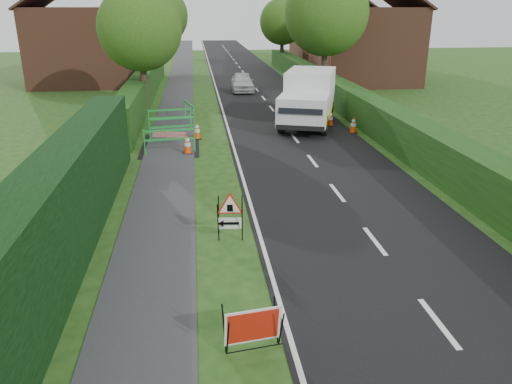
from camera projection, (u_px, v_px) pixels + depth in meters
ground at (284, 267)px, 11.40m from camera, size 120.00×120.00×0.00m
road_surface at (244, 73)px, 44.23m from camera, size 6.00×90.00×0.02m
footpath at (181, 74)px, 43.61m from camera, size 2.00×90.00×0.02m
hedge_west_near at (58, 280)px, 10.84m from camera, size 1.10×18.00×2.50m
hedge_west_far at (145, 101)px, 31.30m from camera, size 1.00×24.00×1.80m
hedge_east at (351, 116)px, 27.01m from camera, size 1.20×50.00×1.50m
house_west at (83, 44)px, 37.16m from camera, size 7.50×7.40×7.88m
house_east_a at (364, 44)px, 37.66m from camera, size 7.50×7.40×7.88m
house_east_b at (330, 34)px, 50.79m from camera, size 7.50×7.40×7.88m
tree_nw at (140, 29)px, 26.05m from camera, size 4.40×4.40×6.70m
tree_ne at (326, 13)px, 30.76m from camera, size 5.20×5.20×7.79m
tree_fw at (158, 16)px, 40.81m from camera, size 4.80×4.80×7.24m
tree_fe at (282, 22)px, 45.98m from camera, size 4.20×4.20×6.33m
red_rect_sign at (253, 327)px, 8.48m from camera, size 1.04×0.72×0.83m
triangle_sign at (229, 213)px, 12.37m from camera, size 0.82×0.82×1.10m
works_van at (308, 97)px, 24.53m from camera, size 3.94×6.10×2.61m
traffic_cone_0 at (353, 124)px, 23.30m from camera, size 0.38×0.38×0.79m
traffic_cone_1 at (330, 118)px, 24.66m from camera, size 0.38×0.38×0.79m
traffic_cone_2 at (324, 111)px, 26.39m from camera, size 0.38×0.38×0.79m
traffic_cone_3 at (187, 144)px, 20.01m from camera, size 0.38×0.38×0.79m
traffic_cone_4 at (197, 130)px, 22.21m from camera, size 0.38×0.38×0.79m
ped_barrier_0 at (170, 137)px, 20.06m from camera, size 2.09×0.57×1.00m
ped_barrier_1 at (172, 125)px, 22.17m from camera, size 2.09×0.72×1.00m
ped_barrier_2 at (170, 116)px, 23.97m from camera, size 2.09×0.58×1.00m
ped_barrier_3 at (189, 110)px, 25.41m from camera, size 0.81×2.09×1.00m
redwhite_plank at (170, 145)px, 21.40m from camera, size 1.44×0.49×0.25m
hatchback_car at (242, 82)px, 34.58m from camera, size 1.66×3.81×1.28m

